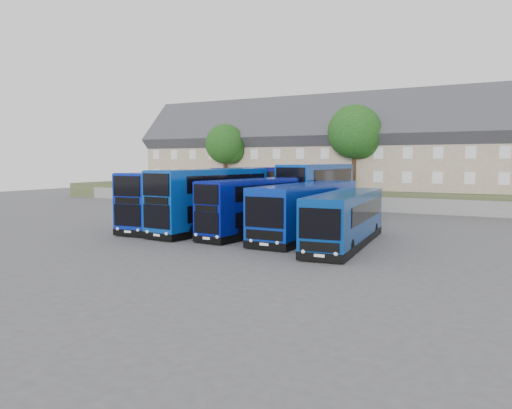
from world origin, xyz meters
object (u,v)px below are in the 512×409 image
(dd_front_left, at_px, (171,201))
(dd_front_mid, at_px, (211,201))
(tree_mid, at_px, (356,134))
(coach_east_a, at_px, (308,211))
(tree_west, at_px, (227,146))

(dd_front_left, xyz_separation_m, dd_front_mid, (3.70, -0.02, 0.11))
(dd_front_mid, bearing_deg, tree_mid, 83.79)
(dd_front_left, distance_m, coach_east_a, 11.01)
(dd_front_left, bearing_deg, coach_east_a, 0.43)
(coach_east_a, height_order, tree_mid, tree_mid)
(tree_west, bearing_deg, coach_east_a, -46.53)
(coach_east_a, xyz_separation_m, tree_west, (-19.05, 20.09, 5.27))
(dd_front_left, bearing_deg, tree_west, 105.89)
(dd_front_mid, xyz_separation_m, tree_mid, (4.21, 21.66, 5.84))
(tree_mid, bearing_deg, tree_west, -178.21)
(tree_west, xyz_separation_m, tree_mid, (16.00, 0.50, 1.02))
(dd_front_mid, distance_m, tree_west, 24.70)
(dd_front_left, xyz_separation_m, tree_west, (-8.09, 21.14, 4.93))
(dd_front_left, bearing_deg, dd_front_mid, -5.35)
(dd_front_left, height_order, coach_east_a, dd_front_left)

